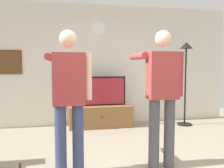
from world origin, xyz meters
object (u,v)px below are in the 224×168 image
framed_picture (2,62)px  floor_lamp (186,66)px  person_standing_nearer_lamp (69,94)px  wall_clock (98,28)px  person_standing_nearer_couch (162,91)px  tv_stand (101,116)px  television (100,91)px

framed_picture → floor_lamp: size_ratio=0.43×
person_standing_nearer_lamp → wall_clock: bearing=73.3°
person_standing_nearer_lamp → person_standing_nearer_couch: person_standing_nearer_couch is taller
wall_clock → framed_picture: wall_clock is taller
wall_clock → floor_lamp: bearing=-14.9°
person_standing_nearer_couch → wall_clock: bearing=100.3°
wall_clock → framed_picture: size_ratio=0.38×
tv_stand → floor_lamp: (1.89, -0.21, 1.09)m
floor_lamp → person_standing_nearer_couch: 2.48m
tv_stand → wall_clock: bearing=90.0°
tv_stand → framed_picture: framed_picture is taller
framed_picture → person_standing_nearer_lamp: 2.81m
floor_lamp → person_standing_nearer_lamp: 3.28m
television → wall_clock: size_ratio=3.72×
television → person_standing_nearer_lamp: size_ratio=0.63×
person_standing_nearer_lamp → television: bearing=71.5°
wall_clock → person_standing_nearer_couch: 2.79m
wall_clock → person_standing_nearer_couch: wall_clock is taller
floor_lamp → framed_picture: bearing=172.6°
television → wall_clock: wall_clock is taller
television → framed_picture: bearing=173.0°
person_standing_nearer_lamp → framed_picture: bearing=117.9°
tv_stand → person_standing_nearer_lamp: person_standing_nearer_lamp is taller
wall_clock → framed_picture: (-2.04, 0.00, -0.76)m
television → person_standing_nearer_couch: size_ratio=0.62×
wall_clock → person_standing_nearer_couch: (0.46, -2.50, -1.15)m
floor_lamp → person_standing_nearer_lamp: size_ratio=1.05×
television → floor_lamp: size_ratio=0.60×
wall_clock → person_standing_nearer_lamp: 2.81m
floor_lamp → person_standing_nearer_lamp: (-2.62, -1.95, -0.33)m
floor_lamp → wall_clock: bearing=165.1°
television → person_standing_nearer_lamp: 2.33m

